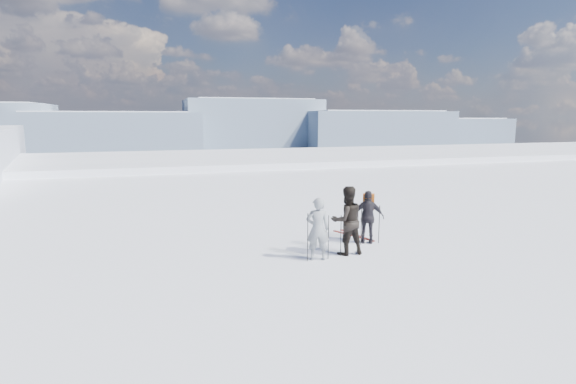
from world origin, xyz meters
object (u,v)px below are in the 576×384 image
skier_grey (318,229)px  skier_pack (368,217)px  skier_dark (347,220)px  skis_loose (355,235)px

skier_grey → skier_pack: size_ratio=1.05×
skier_dark → skier_pack: (1.09, 0.82, -0.16)m
skier_grey → skis_loose: 2.99m
skier_dark → skier_pack: bearing=-144.6°
skier_dark → skis_loose: size_ratio=1.17×
skier_grey → skier_pack: skier_grey is taller
skier_grey → skis_loose: size_ratio=1.03×
skier_grey → skier_dark: skier_dark is taller
skier_grey → skier_pack: 2.33m
skier_dark → skier_pack: size_ratio=1.19×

